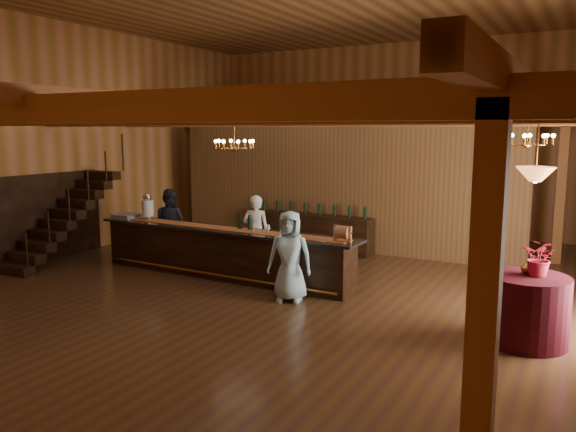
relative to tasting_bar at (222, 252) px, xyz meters
The scene contains 25 objects.
floor 1.58m from the tasting_bar, ahead, with size 14.00×14.00×0.00m, color #45281B.
wall_back 7.58m from the tasting_bar, 78.14° to the left, with size 12.00×0.10×5.50m, color #BC764A.
wall_left 5.04m from the tasting_bar, behind, with size 0.10×14.00×5.50m, color #BC764A.
beam_grid 3.16m from the tasting_bar, 21.91° to the left, with size 11.90×13.90×0.39m.
support_posts 1.89m from the tasting_bar, 15.33° to the right, with size 9.20×10.20×3.20m.
partition_wall 3.87m from the tasting_bar, 74.60° to the left, with size 9.00×0.18×3.10m, color brown.
staircase 4.04m from the tasting_bar, behind, with size 1.00×2.80×2.00m.
backroom_boxes 5.72m from the tasting_bar, 77.92° to the left, with size 4.10×0.60×1.10m.
tasting_bar is the anchor object (origin of this frame).
beverage_dispenser 2.22m from the tasting_bar, behind, with size 0.26×0.26×0.60m.
glass_rack_tray 2.68m from the tasting_bar, behind, with size 0.50×0.50×0.10m, color gray.
raffle_drum 2.82m from the tasting_bar, ahead, with size 0.34×0.24×0.30m.
bar_bottle_0 0.76m from the tasting_bar, 14.88° to the left, with size 0.07×0.07×0.30m, color black.
bar_bottle_1 0.91m from the tasting_bar, ahead, with size 0.07×0.07×0.30m, color black.
backbar_shelf 3.29m from the tasting_bar, 81.65° to the left, with size 3.20×0.50×0.90m, color #341D0F.
round_table 5.97m from the tasting_bar, ahead, with size 1.14×1.14×0.98m, color #380C0E.
chandelier_left 2.22m from the tasting_bar, 54.02° to the left, with size 0.80×0.80×0.64m.
chandelier_right 6.11m from the tasting_bar, ahead, with size 0.80×0.80×0.51m.
pendant_lamp 6.26m from the tasting_bar, ahead, with size 0.52×0.52×0.90m.
bartender 0.92m from the tasting_bar, 67.21° to the left, with size 0.60×0.39×1.63m, color silver.
staff_second 2.08m from the tasting_bar, 159.99° to the left, with size 0.81×0.63×1.66m, color black.
guest 2.17m from the tasting_bar, 21.17° to the right, with size 0.79×0.51×1.61m, color #AADCF2.
floor_plant 5.68m from the tasting_bar, 43.10° to the left, with size 0.63×0.51×1.15m, color #2D622F.
table_flowers 6.14m from the tasting_bar, ahead, with size 0.47×0.41×0.52m, color #AD1C35.
table_vase 5.96m from the tasting_bar, ahead, with size 0.16×0.16×0.32m, color #B3722E.
Camera 1 is at (5.08, -9.33, 3.00)m, focal length 35.00 mm.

